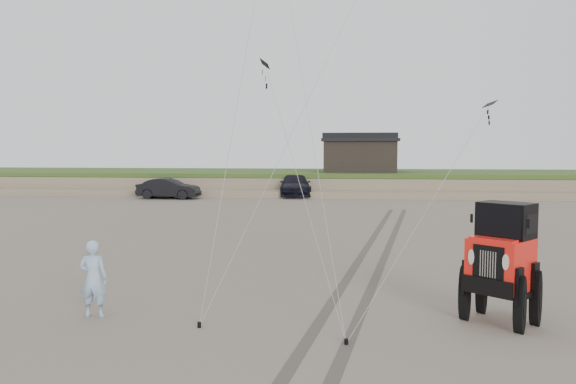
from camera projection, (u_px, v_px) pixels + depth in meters
name	position (u px, v px, depth m)	size (l,w,h in m)	color
ground	(296.00, 324.00, 12.02)	(160.00, 160.00, 0.00)	#6B6054
dune_ridge	(336.00, 182.00, 49.12)	(160.00, 14.25, 1.73)	#7A6B54
cabin	(360.00, 154.00, 48.22)	(6.40, 5.40, 3.35)	black
truck_a	(161.00, 187.00, 43.62)	(1.72, 4.29, 1.46)	black
truck_b	(169.00, 189.00, 41.70)	(1.60, 4.60, 1.52)	black
truck_c	(295.00, 185.00, 43.96)	(2.36, 5.81, 1.69)	black
jeep	(500.00, 276.00, 11.99)	(2.41, 5.58, 2.08)	#FF1F15
man	(93.00, 279.00, 12.46)	(0.63, 0.41, 1.73)	#8398CA
stake_main	(199.00, 325.00, 11.77)	(0.08, 0.08, 0.12)	black
stake_aux	(346.00, 342.00, 10.74)	(0.08, 0.08, 0.12)	black
tire_tracks	(374.00, 255.00, 19.73)	(5.22, 29.74, 0.01)	#4C443D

